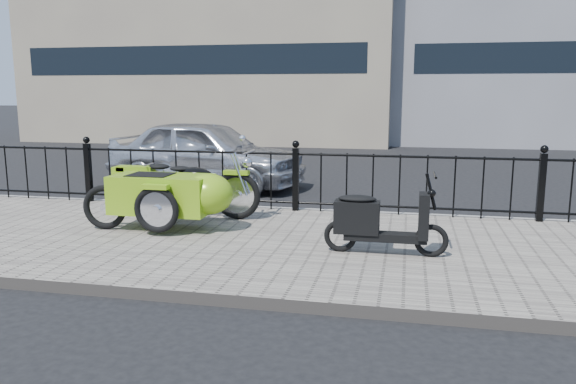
% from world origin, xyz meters
% --- Properties ---
extents(ground, '(120.00, 120.00, 0.00)m').
position_xyz_m(ground, '(0.00, 0.00, 0.00)').
color(ground, black).
rests_on(ground, ground).
extents(sidewalk, '(30.00, 3.80, 0.12)m').
position_xyz_m(sidewalk, '(0.00, -0.50, 0.06)').
color(sidewalk, '#686057').
rests_on(sidewalk, ground).
extents(curb, '(30.00, 0.10, 0.12)m').
position_xyz_m(curb, '(0.00, 1.44, 0.06)').
color(curb, gray).
rests_on(curb, ground).
extents(iron_fence, '(14.11, 0.11, 1.08)m').
position_xyz_m(iron_fence, '(0.00, 1.30, 0.59)').
color(iron_fence, black).
rests_on(iron_fence, sidewalk).
extents(motorcycle_sidecar, '(2.28, 1.48, 0.98)m').
position_xyz_m(motorcycle_sidecar, '(-1.32, -0.08, 0.59)').
color(motorcycle_sidecar, black).
rests_on(motorcycle_sidecar, sidewalk).
extents(scooter, '(1.38, 0.40, 0.94)m').
position_xyz_m(scooter, '(1.35, -0.80, 0.48)').
color(scooter, black).
rests_on(scooter, sidewalk).
extents(spare_tire, '(0.60, 0.14, 0.59)m').
position_xyz_m(spare_tire, '(-2.23, -0.41, 0.42)').
color(spare_tire, black).
rests_on(spare_tire, sidewalk).
extents(sedan_car, '(4.24, 2.24, 1.38)m').
position_xyz_m(sedan_car, '(-2.33, 3.72, 0.69)').
color(sedan_car, silver).
rests_on(sedan_car, ground).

